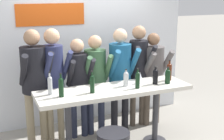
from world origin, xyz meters
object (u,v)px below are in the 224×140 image
(tasting_table, at_px, (115,98))
(person_far_right, at_px, (153,69))
(wine_bottle_1, at_px, (138,79))
(wine_glass_0, at_px, (140,75))
(wine_bottle_7, at_px, (169,71))
(wine_bottle_4, at_px, (61,86))
(wine_bottle_5, at_px, (155,76))
(person_center, at_px, (95,74))
(wine_bottle_6, at_px, (50,84))
(person_center_right, at_px, (120,69))
(wine_bottle_3, at_px, (126,78))
(person_far_left, at_px, (34,76))
(person_left, at_px, (54,72))
(wine_bottle_2, at_px, (168,76))
(person_center_left, at_px, (78,78))
(wine_bottle_0, at_px, (92,83))
(person_right, at_px, (139,64))

(tasting_table, relative_size, person_far_right, 1.37)
(wine_bottle_1, relative_size, wine_glass_0, 1.67)
(wine_bottle_1, relative_size, wine_bottle_7, 0.90)
(wine_bottle_4, bearing_deg, wine_bottle_5, 0.48)
(wine_bottle_7, bearing_deg, wine_bottle_4, -176.40)
(person_center, relative_size, wine_bottle_7, 5.07)
(wine_bottle_6, distance_m, wine_glass_0, 1.36)
(person_far_right, distance_m, wine_bottle_6, 1.98)
(person_center_right, bearing_deg, tasting_table, -120.49)
(tasting_table, xyz_separation_m, person_center_right, (0.35, 0.58, 0.26))
(wine_bottle_3, height_order, wine_bottle_5, wine_bottle_5)
(person_far_left, bearing_deg, person_far_right, -3.94)
(person_far_left, bearing_deg, wine_bottle_6, -81.06)
(person_center, bearing_deg, person_left, -173.93)
(person_far_right, bearing_deg, wine_bottle_3, -147.02)
(wine_glass_0, bearing_deg, person_center_right, 100.45)
(wine_bottle_2, distance_m, wine_bottle_4, 1.63)
(person_left, bearing_deg, wine_bottle_5, -33.56)
(wine_bottle_5, bearing_deg, person_center, 136.06)
(wine_bottle_2, xyz_separation_m, wine_bottle_6, (-1.75, 0.18, 0.02))
(wine_bottle_4, relative_size, wine_bottle_5, 1.20)
(person_center, xyz_separation_m, person_center_right, (0.41, -0.06, 0.06))
(person_far_left, height_order, wine_bottle_7, person_far_left)
(wine_bottle_2, bearing_deg, wine_bottle_6, 174.19)
(wine_bottle_3, bearing_deg, wine_glass_0, 9.35)
(person_center_left, bearing_deg, person_far_left, -179.17)
(wine_bottle_0, bearing_deg, person_center_left, 89.41)
(tasting_table, height_order, wine_bottle_5, wine_bottle_5)
(wine_bottle_6, distance_m, wine_bottle_7, 1.87)
(wine_bottle_2, distance_m, wine_bottle_6, 1.76)
(tasting_table, xyz_separation_m, wine_bottle_4, (-0.79, -0.06, 0.29))
(person_far_left, xyz_separation_m, person_center, (0.97, 0.03, -0.09))
(person_far_right, height_order, wine_glass_0, person_far_right)
(person_far_left, distance_m, wine_bottle_0, 0.95)
(wine_bottle_1, distance_m, wine_bottle_6, 1.23)
(person_right, distance_m, wine_bottle_2, 0.76)
(wine_bottle_4, bearing_deg, wine_glass_0, 6.04)
(wine_bottle_3, bearing_deg, wine_bottle_2, -11.17)
(person_far_right, distance_m, wine_bottle_7, 0.57)
(tasting_table, relative_size, person_center_right, 1.29)
(person_right, distance_m, wine_bottle_7, 0.64)
(person_center_right, xyz_separation_m, wine_bottle_4, (-1.15, -0.64, 0.03))
(person_far_left, distance_m, wine_bottle_3, 1.36)
(wine_bottle_2, bearing_deg, wine_bottle_7, 50.37)
(person_center_left, height_order, wine_bottle_0, person_center_left)
(wine_glass_0, bearing_deg, wine_bottle_7, -2.38)
(person_center, bearing_deg, tasting_table, -80.67)
(person_left, height_order, wine_bottle_2, person_left)
(person_center, bearing_deg, wine_bottle_7, -25.89)
(tasting_table, height_order, person_right, person_right)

